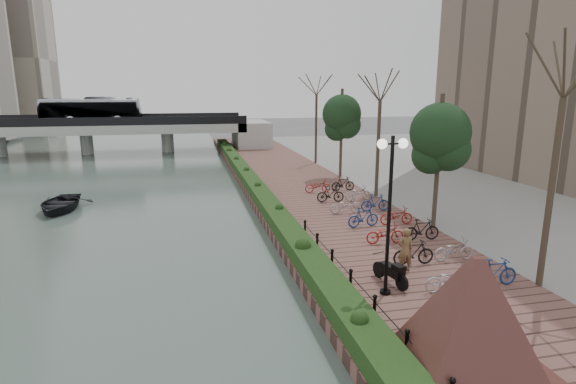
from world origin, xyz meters
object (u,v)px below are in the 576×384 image
object	(u,v)px
lamppost	(391,183)
motorcycle	(390,271)
granite_monument	(473,316)
pedestrian	(405,250)
boat	(60,203)

from	to	relation	value
lamppost	motorcycle	bearing A→B (deg)	54.93
granite_monument	motorcycle	bearing A→B (deg)	85.48
granite_monument	motorcycle	distance (m)	5.26
lamppost	pedestrian	distance (m)	3.69
granite_monument	boat	size ratio (longest dim) A/B	1.27
motorcycle	boat	size ratio (longest dim) A/B	0.36
lamppost	granite_monument	bearing A→B (deg)	-89.06
lamppost	boat	world-z (taller)	lamppost
granite_monument	pedestrian	bearing A→B (deg)	76.64
lamppost	motorcycle	xyz separation A→B (m)	(0.48, 0.68, -3.27)
motorcycle	pedestrian	xyz separation A→B (m)	(1.05, 0.96, 0.35)
motorcycle	pedestrian	bearing A→B (deg)	29.10
granite_monument	pedestrian	distance (m)	6.32
motorcycle	pedestrian	world-z (taller)	pedestrian
granite_monument	lamppost	size ratio (longest dim) A/B	1.05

